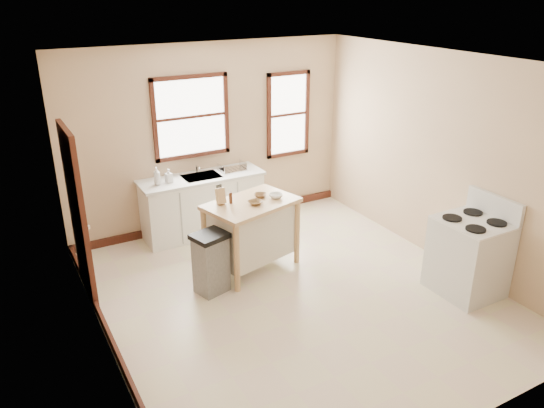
# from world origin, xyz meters

# --- Properties ---
(floor) EXTENTS (5.00, 5.00, 0.00)m
(floor) POSITION_xyz_m (0.00, 0.00, 0.00)
(floor) COLOR beige
(floor) RESTS_ON ground
(ceiling) EXTENTS (5.00, 5.00, 0.00)m
(ceiling) POSITION_xyz_m (0.00, 0.00, 2.80)
(ceiling) COLOR white
(ceiling) RESTS_ON ground
(wall_back) EXTENTS (4.50, 0.04, 2.80)m
(wall_back) POSITION_xyz_m (0.00, 2.50, 1.40)
(wall_back) COLOR tan
(wall_back) RESTS_ON ground
(wall_left) EXTENTS (0.04, 5.00, 2.80)m
(wall_left) POSITION_xyz_m (-2.25, 0.00, 1.40)
(wall_left) COLOR tan
(wall_left) RESTS_ON ground
(wall_right) EXTENTS (0.04, 5.00, 2.80)m
(wall_right) POSITION_xyz_m (2.25, 0.00, 1.40)
(wall_right) COLOR tan
(wall_right) RESTS_ON ground
(window_main) EXTENTS (1.17, 0.06, 1.22)m
(window_main) POSITION_xyz_m (-0.30, 2.48, 1.75)
(window_main) COLOR #3B1A10
(window_main) RESTS_ON wall_back
(window_side) EXTENTS (0.77, 0.06, 1.37)m
(window_side) POSITION_xyz_m (1.35, 2.48, 1.60)
(window_side) COLOR #3B1A10
(window_side) RESTS_ON wall_back
(door_left) EXTENTS (0.06, 0.90, 2.10)m
(door_left) POSITION_xyz_m (-2.21, 1.30, 1.05)
(door_left) COLOR #3B1A10
(door_left) RESTS_ON ground
(baseboard_back) EXTENTS (4.50, 0.04, 0.12)m
(baseboard_back) POSITION_xyz_m (0.00, 2.47, 0.06)
(baseboard_back) COLOR #3B1A10
(baseboard_back) RESTS_ON ground
(baseboard_left) EXTENTS (0.04, 5.00, 0.12)m
(baseboard_left) POSITION_xyz_m (-2.22, 0.00, 0.06)
(baseboard_left) COLOR #3B1A10
(baseboard_left) RESTS_ON ground
(sink_counter) EXTENTS (1.86, 0.62, 0.92)m
(sink_counter) POSITION_xyz_m (-0.30, 2.20, 0.46)
(sink_counter) COLOR white
(sink_counter) RESTS_ON ground
(faucet) EXTENTS (0.03, 0.03, 0.22)m
(faucet) POSITION_xyz_m (-0.30, 2.38, 1.03)
(faucet) COLOR silver
(faucet) RESTS_ON sink_counter
(soap_bottle_a) EXTENTS (0.12, 0.12, 0.26)m
(soap_bottle_a) POSITION_xyz_m (-0.98, 2.17, 1.05)
(soap_bottle_a) COLOR #B2B2B2
(soap_bottle_a) RESTS_ON sink_counter
(soap_bottle_b) EXTENTS (0.10, 0.11, 0.20)m
(soap_bottle_b) POSITION_xyz_m (-0.80, 2.18, 1.02)
(soap_bottle_b) COLOR #B2B2B2
(soap_bottle_b) RESTS_ON sink_counter
(dish_rack) EXTENTS (0.44, 0.36, 0.10)m
(dish_rack) POSITION_xyz_m (0.21, 2.22, 0.97)
(dish_rack) COLOR silver
(dish_rack) RESTS_ON sink_counter
(kitchen_island) EXTENTS (1.32, 1.02, 0.95)m
(kitchen_island) POSITION_xyz_m (-0.15, 0.87, 0.48)
(kitchen_island) COLOR tan
(kitchen_island) RESTS_ON ground
(knife_block) EXTENTS (0.10, 0.10, 0.20)m
(knife_block) POSITION_xyz_m (-0.52, 1.00, 1.05)
(knife_block) COLOR #DDBF74
(knife_block) RESTS_ON kitchen_island
(pepper_grinder) EXTENTS (0.05, 0.05, 0.15)m
(pepper_grinder) POSITION_xyz_m (-0.40, 0.96, 1.03)
(pepper_grinder) COLOR #472413
(pepper_grinder) RESTS_ON kitchen_island
(bowl_a) EXTENTS (0.21, 0.21, 0.04)m
(bowl_a) POSITION_xyz_m (-0.14, 0.77, 0.98)
(bowl_a) COLOR brown
(bowl_a) RESTS_ON kitchen_island
(bowl_b) EXTENTS (0.23, 0.23, 0.04)m
(bowl_b) POSITION_xyz_m (0.04, 0.97, 0.97)
(bowl_b) COLOR brown
(bowl_b) RESTS_ON kitchen_island
(bowl_c) EXTENTS (0.24, 0.24, 0.06)m
(bowl_c) POSITION_xyz_m (0.20, 0.84, 0.98)
(bowl_c) COLOR white
(bowl_c) RESTS_ON kitchen_island
(trash_bin) EXTENTS (0.48, 0.44, 0.79)m
(trash_bin) POSITION_xyz_m (-0.86, 0.58, 0.39)
(trash_bin) COLOR gray
(trash_bin) RESTS_ON ground
(gas_stove) EXTENTS (0.77, 0.78, 1.22)m
(gas_stove) POSITION_xyz_m (1.89, -0.95, 0.61)
(gas_stove) COLOR silver
(gas_stove) RESTS_ON ground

